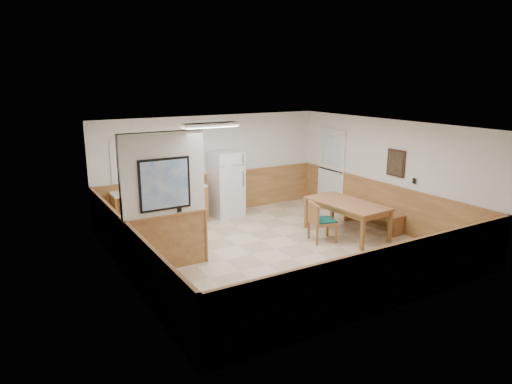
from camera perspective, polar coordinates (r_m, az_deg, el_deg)
ground at (r=9.38m, az=2.52°, el=-7.11°), size 6.00×6.00×0.00m
ceiling at (r=8.80m, az=2.69°, el=8.25°), size 6.00×6.00×0.02m
back_wall at (r=11.58m, az=-5.54°, el=3.35°), size 6.00×0.02×2.50m
right_wall at (r=10.91m, az=15.93°, el=2.21°), size 0.02×6.00×2.50m
left_wall at (r=7.83m, az=-16.12°, el=-2.34°), size 0.02×6.00×2.50m
wainscot_back at (r=11.72m, az=-5.42°, el=-0.27°), size 6.00×0.04×1.00m
wainscot_right at (r=11.06m, az=15.60°, el=-1.60°), size 0.04×6.00×1.00m
wainscot_left at (r=8.08m, az=-15.62°, el=-7.43°), size 0.04×6.00×1.00m
partition_wall at (r=8.22m, az=-11.42°, el=-1.42°), size 1.50×0.20×2.50m
kitchen_counter at (r=11.02m, az=-10.43°, el=-1.58°), size 2.20×0.61×1.00m
exterior_door at (r=12.28m, az=9.37°, el=2.90°), size 0.07×1.02×2.15m
kitchen_window at (r=10.80m, az=-15.68°, el=3.74°), size 0.80×0.04×1.00m
wall_painting at (r=10.63m, az=17.08°, el=3.48°), size 0.04×0.50×0.60m
fluorescent_fixture at (r=9.55m, az=-5.71°, el=8.33°), size 1.20×0.30×0.09m
refrigerator at (r=11.43m, az=-3.74°, el=1.02°), size 0.74×0.73×1.63m
dining_table at (r=10.18m, az=11.28°, el=-1.76°), size 1.03×1.91×0.75m
dining_bench at (r=10.91m, az=14.39°, el=-2.60°), size 0.47×1.56×0.45m
dining_chair at (r=9.73m, az=7.84°, el=-3.37°), size 0.80×0.63×0.85m
fire_extinguisher at (r=11.09m, az=-8.09°, el=1.84°), size 0.11×0.11×0.38m
soap_bottle at (r=10.55m, az=-15.53°, el=0.58°), size 0.09×0.09×0.24m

